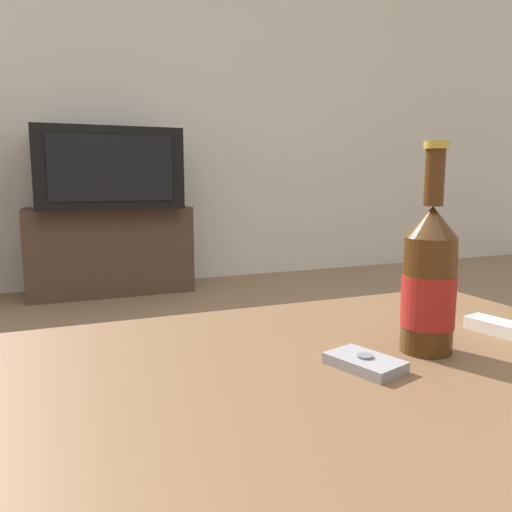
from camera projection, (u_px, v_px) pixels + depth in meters
The scene contains 6 objects.
back_wall at pixel (92, 89), 3.23m from camera, with size 8.00×0.05×2.60m.
coffee_table at pixel (314, 443), 0.60m from camera, with size 1.04×0.72×0.48m.
tv_stand at pixel (110, 250), 3.17m from camera, with size 1.00×0.36×0.54m.
television at pixel (107, 169), 3.09m from camera, with size 0.84×0.60×0.47m.
beer_bottle at pixel (429, 281), 0.68m from camera, with size 0.07×0.07×0.29m.
cell_phone at pixel (365, 362), 0.64m from camera, with size 0.08×0.11×0.02m.
Camera 1 is at (-0.27, -0.49, 0.72)m, focal length 35.00 mm.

